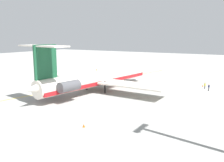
{
  "coord_description": "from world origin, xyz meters",
  "views": [
    {
      "loc": [
        53.85,
        38.63,
        13.74
      ],
      "look_at": [
        3.51,
        8.05,
        2.86
      ],
      "focal_mm": 38.76,
      "sensor_mm": 36.0,
      "label": 1
    }
  ],
  "objects_px": {
    "main_jetliner": "(96,78)",
    "ground_crew_portside": "(205,85)",
    "ground_crew_near_nose": "(209,86)",
    "ground_crew_near_tail": "(96,70)",
    "safety_cone_nose": "(203,86)",
    "safety_cone_tail": "(84,126)"
  },
  "relations": [
    {
      "from": "safety_cone_nose",
      "to": "safety_cone_tail",
      "type": "height_order",
      "value": "same"
    },
    {
      "from": "ground_crew_portside",
      "to": "safety_cone_tail",
      "type": "height_order",
      "value": "ground_crew_portside"
    },
    {
      "from": "ground_crew_portside",
      "to": "safety_cone_nose",
      "type": "relative_size",
      "value": 3.06
    },
    {
      "from": "ground_crew_near_tail",
      "to": "safety_cone_nose",
      "type": "height_order",
      "value": "ground_crew_near_tail"
    },
    {
      "from": "ground_crew_near_nose",
      "to": "safety_cone_tail",
      "type": "distance_m",
      "value": 38.61
    },
    {
      "from": "ground_crew_near_nose",
      "to": "ground_crew_portside",
      "type": "relative_size",
      "value": 1.06
    },
    {
      "from": "main_jetliner",
      "to": "safety_cone_nose",
      "type": "height_order",
      "value": "main_jetliner"
    },
    {
      "from": "ground_crew_near_nose",
      "to": "ground_crew_near_tail",
      "type": "xyz_separation_m",
      "value": [
        -9.69,
        -41.79,
        -0.04
      ]
    },
    {
      "from": "ground_crew_near_nose",
      "to": "safety_cone_tail",
      "type": "xyz_separation_m",
      "value": [
        36.77,
        -11.76,
        -0.85
      ]
    },
    {
      "from": "safety_cone_tail",
      "to": "safety_cone_nose",
      "type": "bearing_deg",
      "value": 167.22
    },
    {
      "from": "main_jetliner",
      "to": "ground_crew_portside",
      "type": "bearing_deg",
      "value": -45.3
    },
    {
      "from": "main_jetliner",
      "to": "ground_crew_portside",
      "type": "xyz_separation_m",
      "value": [
        -17.45,
        23.2,
        -2.25
      ]
    },
    {
      "from": "ground_crew_near_nose",
      "to": "safety_cone_tail",
      "type": "bearing_deg",
      "value": -166.41
    },
    {
      "from": "main_jetliner",
      "to": "ground_crew_near_nose",
      "type": "height_order",
      "value": "main_jetliner"
    },
    {
      "from": "ground_crew_portside",
      "to": "safety_cone_tail",
      "type": "relative_size",
      "value": 3.06
    },
    {
      "from": "ground_crew_near_tail",
      "to": "safety_cone_tail",
      "type": "distance_m",
      "value": 55.32
    },
    {
      "from": "ground_crew_near_tail",
      "to": "ground_crew_portside",
      "type": "relative_size",
      "value": 1.02
    },
    {
      "from": "ground_crew_near_tail",
      "to": "safety_cone_tail",
      "type": "height_order",
      "value": "ground_crew_near_tail"
    },
    {
      "from": "main_jetliner",
      "to": "ground_crew_near_tail",
      "type": "bearing_deg",
      "value": 42.27
    },
    {
      "from": "main_jetliner",
      "to": "safety_cone_nose",
      "type": "xyz_separation_m",
      "value": [
        -20.16,
        22.19,
        -3.04
      ]
    },
    {
      "from": "main_jetliner",
      "to": "ground_crew_near_nose",
      "type": "xyz_separation_m",
      "value": [
        -15.41,
        24.53,
        -2.19
      ]
    },
    {
      "from": "safety_cone_nose",
      "to": "safety_cone_tail",
      "type": "xyz_separation_m",
      "value": [
        41.52,
        -9.42,
        0.0
      ]
    }
  ]
}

